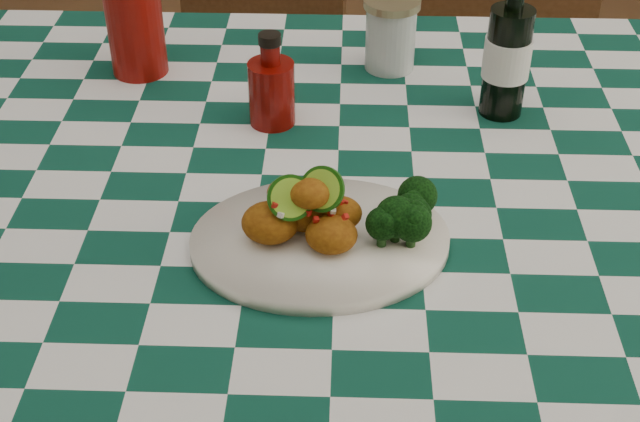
# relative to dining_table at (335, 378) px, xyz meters

# --- Properties ---
(dining_table) EXTENTS (1.66, 1.06, 0.79)m
(dining_table) POSITION_rel_dining_table_xyz_m (0.00, 0.00, 0.00)
(dining_table) COLOR #0B3F2F
(dining_table) RESTS_ON ground
(plate) EXTENTS (0.34, 0.28, 0.02)m
(plate) POSITION_rel_dining_table_xyz_m (-0.02, -0.15, 0.40)
(plate) COLOR white
(plate) RESTS_ON dining_table
(fried_chicken_pile) EXTENTS (0.13, 0.09, 0.08)m
(fried_chicken_pile) POSITION_rel_dining_table_xyz_m (-0.03, -0.15, 0.45)
(fried_chicken_pile) COLOR #97590E
(fried_chicken_pile) RESTS_ON plate
(broccoli_side) EXTENTS (0.08, 0.08, 0.06)m
(broccoli_side) POSITION_rel_dining_table_xyz_m (0.08, -0.14, 0.44)
(broccoli_side) COLOR black
(broccoli_side) RESTS_ON plate
(red_tumbler) EXTENTS (0.11, 0.11, 0.15)m
(red_tumbler) POSITION_rel_dining_table_xyz_m (-0.32, 0.29, 0.47)
(red_tumbler) COLOR maroon
(red_tumbler) RESTS_ON dining_table
(ketchup_bottle) EXTENTS (0.08, 0.08, 0.14)m
(ketchup_bottle) POSITION_rel_dining_table_xyz_m (-0.10, 0.14, 0.46)
(ketchup_bottle) COLOR #620804
(ketchup_bottle) RESTS_ON dining_table
(mason_jar) EXTENTS (0.10, 0.10, 0.12)m
(mason_jar) POSITION_rel_dining_table_xyz_m (0.08, 0.32, 0.45)
(mason_jar) COLOR #B2BCBA
(mason_jar) RESTS_ON dining_table
(beer_bottle) EXTENTS (0.08, 0.08, 0.23)m
(beer_bottle) POSITION_rel_dining_table_xyz_m (0.24, 0.18, 0.51)
(beer_bottle) COLOR black
(beer_bottle) RESTS_ON dining_table
(wooden_chair_left) EXTENTS (0.45, 0.47, 0.85)m
(wooden_chair_left) POSITION_rel_dining_table_xyz_m (-0.22, 0.77, 0.03)
(wooden_chair_left) COLOR #472814
(wooden_chair_left) RESTS_ON ground
(wooden_chair_right) EXTENTS (0.51, 0.53, 1.00)m
(wooden_chair_right) POSITION_rel_dining_table_xyz_m (0.31, 0.69, 0.11)
(wooden_chair_right) COLOR #472814
(wooden_chair_right) RESTS_ON ground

